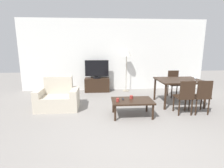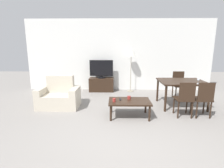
% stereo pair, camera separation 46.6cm
% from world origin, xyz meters
% --- Properties ---
extents(ground_plane, '(18.00, 18.00, 0.00)m').
position_xyz_m(ground_plane, '(0.00, 0.00, 0.00)').
color(ground_plane, gray).
extents(wall_back, '(7.13, 0.06, 2.70)m').
position_xyz_m(wall_back, '(0.00, 4.01, 1.35)').
color(wall_back, white).
rests_on(wall_back, ground_plane).
extents(armchair, '(1.12, 0.70, 0.87)m').
position_xyz_m(armchair, '(-1.74, 1.90, 0.30)').
color(armchair, beige).
rests_on(armchair, ground_plane).
extents(tv_stand, '(0.92, 0.45, 0.51)m').
position_xyz_m(tv_stand, '(-0.68, 3.72, 0.26)').
color(tv_stand, black).
rests_on(tv_stand, ground_plane).
extents(tv, '(0.88, 0.31, 0.67)m').
position_xyz_m(tv, '(-0.68, 3.71, 0.85)').
color(tv, black).
rests_on(tv, tv_stand).
extents(coffee_table, '(1.00, 0.64, 0.41)m').
position_xyz_m(coffee_table, '(0.19, 1.22, 0.36)').
color(coffee_table, black).
rests_on(coffee_table, ground_plane).
extents(dining_table, '(1.24, 1.02, 0.74)m').
position_xyz_m(dining_table, '(1.73, 2.04, 0.66)').
color(dining_table, black).
rests_on(dining_table, ground_plane).
extents(dining_chair_near, '(0.40, 0.40, 0.88)m').
position_xyz_m(dining_chair_near, '(1.51, 1.22, 0.49)').
color(dining_chair_near, black).
rests_on(dining_chair_near, ground_plane).
extents(dining_chair_far, '(0.40, 0.40, 0.88)m').
position_xyz_m(dining_chair_far, '(1.94, 2.85, 0.49)').
color(dining_chair_far, black).
rests_on(dining_chair_far, ground_plane).
extents(dining_chair_near_right, '(0.40, 0.40, 0.88)m').
position_xyz_m(dining_chair_near_right, '(1.94, 1.22, 0.49)').
color(dining_chair_near_right, black).
rests_on(dining_chair_near_right, ground_plane).
extents(floor_lamp, '(0.33, 0.33, 1.65)m').
position_xyz_m(floor_lamp, '(0.42, 3.68, 1.42)').
color(floor_lamp, gray).
rests_on(floor_lamp, ground_plane).
extents(remote_primary, '(0.04, 0.15, 0.02)m').
position_xyz_m(remote_primary, '(-0.03, 1.29, 0.42)').
color(remote_primary, black).
rests_on(remote_primary, coffee_table).
extents(cup_white_near, '(0.08, 0.08, 0.08)m').
position_xyz_m(cup_white_near, '(0.19, 1.35, 0.45)').
color(cup_white_near, maroon).
rests_on(cup_white_near, coffee_table).
extents(cup_colored_far, '(0.07, 0.07, 0.08)m').
position_xyz_m(cup_colored_far, '(-0.18, 1.13, 0.45)').
color(cup_colored_far, maroon).
rests_on(cup_colored_far, coffee_table).
extents(wine_glass_left, '(0.07, 0.07, 0.15)m').
position_xyz_m(wine_glass_left, '(1.99, 1.65, 0.84)').
color(wine_glass_left, silver).
rests_on(wine_glass_left, dining_table).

